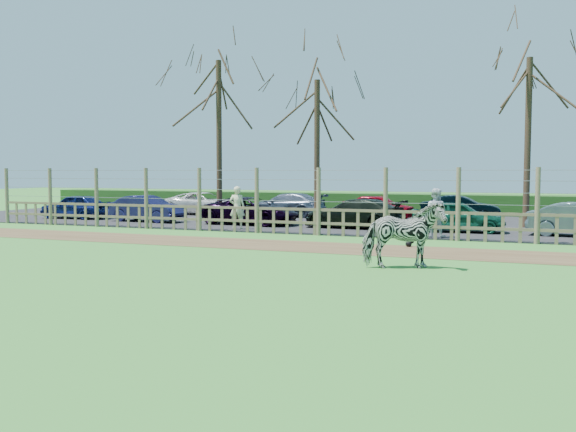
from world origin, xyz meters
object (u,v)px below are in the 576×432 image
at_px(tree_mid, 317,116).
at_px(car_11, 460,208).
at_px(zebra, 403,235).
at_px(visitor_b, 435,213).
at_px(car_0, 76,206).
at_px(car_2, 251,211).
at_px(car_10, 379,207).
at_px(tree_right, 529,101).
at_px(crow, 409,244).
at_px(visitor_a, 237,208).
at_px(tree_left, 219,101).
at_px(car_3, 354,213).
at_px(car_1, 147,209).
at_px(car_8, 204,203).
at_px(car_4, 458,216).
at_px(car_9, 286,205).

xyz_separation_m(tree_mid, car_11, (6.07, 2.86, -4.23)).
xyz_separation_m(zebra, car_11, (-0.50, 15.23, -0.18)).
bearing_deg(zebra, car_11, -21.15).
relative_size(visitor_b, car_0, 0.49).
relative_size(visitor_b, car_2, 0.40).
distance_m(car_2, car_10, 6.86).
xyz_separation_m(tree_right, car_2, (-11.20, -2.92, -4.60)).
bearing_deg(car_0, crow, 70.17).
bearing_deg(visitor_a, visitor_b, 163.31).
distance_m(tree_left, car_3, 8.70).
height_order(tree_mid, visitor_b, tree_mid).
distance_m(visitor_b, car_1, 13.66).
xyz_separation_m(tree_left, tree_right, (13.50, 1.50, -0.37)).
distance_m(car_3, car_11, 6.42).
bearing_deg(car_1, visitor_a, -104.22).
xyz_separation_m(crow, car_8, (-13.07, 10.30, 0.53)).
height_order(car_0, car_1, same).
relative_size(visitor_a, car_4, 0.49).
distance_m(tree_right, car_1, 17.29).
bearing_deg(car_8, tree_left, -134.87).
relative_size(zebra, car_2, 0.45).
bearing_deg(zebra, car_9, 8.33).
height_order(tree_left, visitor_a, tree_left).
relative_size(visitor_b, car_8, 0.40).
distance_m(tree_mid, tree_right, 9.02).
distance_m(car_4, car_9, 10.70).
relative_size(tree_left, car_2, 1.82).
bearing_deg(zebra, tree_left, 21.19).
xyz_separation_m(car_0, car_9, (9.09, 5.15, 0.00)).
height_order(zebra, crow, zebra).
bearing_deg(tree_mid, car_9, 134.06).
height_order(car_4, car_9, same).
bearing_deg(tree_right, car_4, -127.04).
bearing_deg(car_2, tree_right, -70.31).
bearing_deg(car_0, car_4, 86.87).
distance_m(tree_right, car_3, 8.51).
bearing_deg(car_1, crow, -106.68).
bearing_deg(car_8, crow, -122.01).
xyz_separation_m(car_3, car_8, (-9.73, 4.87, 0.00)).
bearing_deg(car_4, car_1, 84.74).
height_order(tree_right, car_4, tree_right).
relative_size(visitor_a, car_8, 0.40).
height_order(tree_left, car_1, tree_left).
distance_m(zebra, visitor_b, 7.46).
height_order(car_1, car_2, same).
bearing_deg(car_8, car_2, -127.48).
relative_size(visitor_a, car_3, 0.42).
relative_size(tree_right, car_8, 1.70).
xyz_separation_m(car_2, car_10, (4.40, 5.26, 0.00)).
height_order(tree_mid, car_11, tree_mid).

